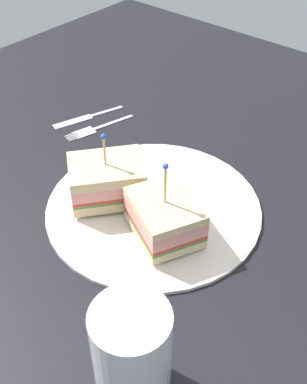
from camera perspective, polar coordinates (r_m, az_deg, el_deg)
The scene contains 7 objects.
ground_plane at distance 65.89cm, azimuth 0.00°, elevation -2.61°, with size 118.99×118.99×2.00cm, color black.
plate at distance 64.88cm, azimuth 0.00°, elevation -1.66°, with size 29.43×29.43×0.97cm, color silver.
sandwich_half_front at distance 58.87cm, azimuth 1.34°, elevation -3.02°, with size 10.58×11.49×10.89cm.
sandwich_half_back at distance 64.27cm, azimuth -5.64°, elevation 1.45°, with size 12.35×11.97×10.19cm.
drink_glass at distance 45.08cm, azimuth -2.58°, elevation -19.55°, with size 7.10×7.10×11.81cm.
fork at distance 81.10cm, azimuth -7.34°, elevation 7.52°, with size 12.56×4.46×0.35cm.
knife at distance 84.41cm, azimuth -8.31°, elevation 8.88°, with size 12.78×5.25×0.35cm.
Camera 1 is at (-36.39, -30.96, 44.37)cm, focal length 44.22 mm.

